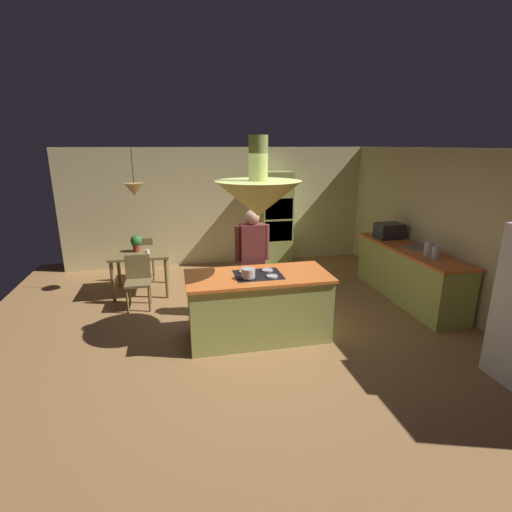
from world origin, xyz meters
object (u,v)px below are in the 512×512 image
object	(u,v)px
oven_tower	(275,219)
microwave_on_counter	(389,231)
person_at_island	(252,256)
canister_sugar	(429,249)
canister_flour	(436,252)
dining_table	(140,257)
potted_plant_on_table	(136,242)
kitchen_island	(258,306)
chair_facing_island	(138,278)
cup_on_table	(147,252)
chair_by_back_wall	(144,255)
cooking_pot_on_cooktop	(248,273)

from	to	relation	value
oven_tower	microwave_on_counter	size ratio (longest dim) A/B	4.46
person_at_island	canister_sugar	xyz separation A→B (m)	(2.77, -0.36, 0.06)
person_at_island	canister_flour	bearing A→B (deg)	-10.93
dining_table	potted_plant_on_table	xyz separation A→B (m)	(-0.05, 0.03, 0.27)
kitchen_island	microwave_on_counter	distance (m)	3.28
chair_facing_island	canister_flour	xyz separation A→B (m)	(4.54, -1.24, 0.50)
oven_tower	person_at_island	distance (m)	2.73
kitchen_island	potted_plant_on_table	xyz separation A→B (m)	(-1.75, 2.13, 0.47)
cup_on_table	microwave_on_counter	world-z (taller)	microwave_on_counter
canister_sugar	kitchen_island	bearing A→B (deg)	-172.71
dining_table	chair_facing_island	size ratio (longest dim) A/B	1.16
person_at_island	chair_by_back_wall	xyz separation A→B (m)	(-1.77, 2.06, -0.46)
kitchen_island	dining_table	world-z (taller)	kitchen_island
oven_tower	cooking_pot_on_cooktop	bearing A→B (deg)	-110.48
kitchen_island	chair_by_back_wall	world-z (taller)	kitchen_island
dining_table	canister_flour	bearing A→B (deg)	-22.89
person_at_island	potted_plant_on_table	distance (m)	2.30
person_at_island	cooking_pot_on_cooktop	distance (m)	0.88
chair_facing_island	canister_sugar	world-z (taller)	canister_sugar
potted_plant_on_table	cup_on_table	world-z (taller)	potted_plant_on_table
dining_table	kitchen_island	bearing A→B (deg)	-51.01
person_at_island	cooking_pot_on_cooktop	bearing A→B (deg)	-104.88
person_at_island	chair_by_back_wall	distance (m)	2.75
cooking_pot_on_cooktop	cup_on_table	bearing A→B (deg)	124.87
chair_facing_island	microwave_on_counter	bearing A→B (deg)	1.49
oven_tower	cooking_pot_on_cooktop	size ratio (longest dim) A/B	11.40
chair_facing_island	microwave_on_counter	xyz separation A→B (m)	(4.54, 0.12, 0.55)
canister_flour	cooking_pot_on_cooktop	xyz separation A→B (m)	(-3.00, -0.31, -0.01)
potted_plant_on_table	canister_sugar	distance (m)	4.92
chair_by_back_wall	microwave_on_counter	world-z (taller)	microwave_on_counter
oven_tower	canister_sugar	world-z (taller)	oven_tower
cooking_pot_on_cooktop	potted_plant_on_table	bearing A→B (deg)	125.07
kitchen_island	potted_plant_on_table	world-z (taller)	potted_plant_on_table
kitchen_island	chair_by_back_wall	distance (m)	3.26
canister_flour	canister_sugar	size ratio (longest dim) A/B	0.87
kitchen_island	chair_facing_island	bearing A→B (deg)	140.10
chair_facing_island	canister_sugar	size ratio (longest dim) A/B	4.03
dining_table	cup_on_table	xyz separation A→B (m)	(0.15, -0.23, 0.15)
person_at_island	canister_sugar	distance (m)	2.80
dining_table	chair_by_back_wall	world-z (taller)	chair_by_back_wall
chair_by_back_wall	potted_plant_on_table	xyz separation A→B (m)	(-0.05, -0.65, 0.42)
kitchen_island	canister_flour	xyz separation A→B (m)	(2.84, 0.18, 0.55)
kitchen_island	person_at_island	xyz separation A→B (m)	(0.07, 0.72, 0.50)
microwave_on_counter	dining_table	bearing A→B (deg)	172.97
microwave_on_counter	potted_plant_on_table	bearing A→B (deg)	172.64
potted_plant_on_table	microwave_on_counter	bearing A→B (deg)	-7.36
kitchen_island	microwave_on_counter	world-z (taller)	microwave_on_counter
oven_tower	chair_by_back_wall	distance (m)	2.89
cup_on_table	cooking_pot_on_cooktop	world-z (taller)	cooking_pot_on_cooktop
canister_flour	microwave_on_counter	xyz separation A→B (m)	(0.00, 1.36, 0.05)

